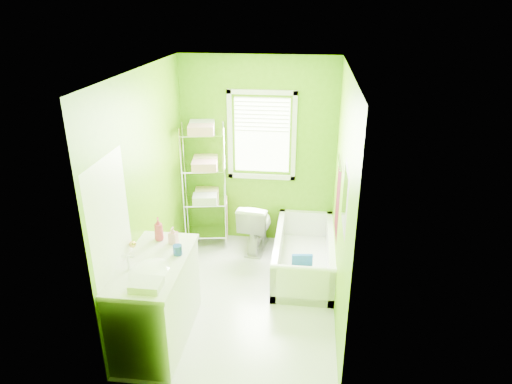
# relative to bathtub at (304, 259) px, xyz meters

# --- Properties ---
(ground) EXTENTS (2.90, 2.90, 0.00)m
(ground) POSITION_rel_bathtub_xyz_m (-0.68, -0.63, -0.16)
(ground) COLOR silver
(ground) RESTS_ON ground
(room_envelope) EXTENTS (2.14, 2.94, 2.62)m
(room_envelope) POSITION_rel_bathtub_xyz_m (-0.68, -0.63, 1.38)
(room_envelope) COLOR #569507
(room_envelope) RESTS_ON ground
(window) EXTENTS (0.92, 0.05, 1.22)m
(window) POSITION_rel_bathtub_xyz_m (-0.63, 0.79, 1.45)
(window) COLOR white
(window) RESTS_ON ground
(door) EXTENTS (0.09, 0.80, 2.00)m
(door) POSITION_rel_bathtub_xyz_m (-1.72, -1.63, 0.84)
(door) COLOR white
(door) RESTS_ON ground
(right_wall_decor) EXTENTS (0.04, 1.48, 1.17)m
(right_wall_decor) POSITION_rel_bathtub_xyz_m (0.35, -0.65, 1.16)
(right_wall_decor) COLOR #42070F
(right_wall_decor) RESTS_ON ground
(bathtub) EXTENTS (0.73, 1.57, 0.51)m
(bathtub) POSITION_rel_bathtub_xyz_m (0.00, 0.00, 0.00)
(bathtub) COLOR white
(bathtub) RESTS_ON ground
(toilet) EXTENTS (0.48, 0.75, 0.72)m
(toilet) POSITION_rel_bathtub_xyz_m (-0.67, 0.50, 0.20)
(toilet) COLOR white
(toilet) RESTS_ON ground
(vanity) EXTENTS (0.62, 1.21, 1.16)m
(vanity) POSITION_rel_bathtub_xyz_m (-1.44, -1.45, 0.32)
(vanity) COLOR silver
(vanity) RESTS_ON ground
(wire_shelf_unit) EXTENTS (0.64, 0.52, 1.75)m
(wire_shelf_unit) POSITION_rel_bathtub_xyz_m (-1.37, 0.59, 0.91)
(wire_shelf_unit) COLOR silver
(wire_shelf_unit) RESTS_ON ground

